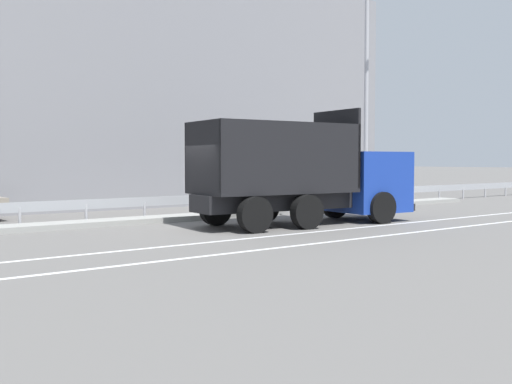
{
  "coord_description": "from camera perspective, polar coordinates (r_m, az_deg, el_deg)",
  "views": [
    {
      "loc": [
        -9.45,
        -15.21,
        2.06
      ],
      "look_at": [
        2.8,
        0.96,
        0.99
      ],
      "focal_mm": 42.0,
      "sensor_mm": 36.0,
      "label": 1
    }
  ],
  "objects": [
    {
      "name": "ground_plane",
      "position": [
        18.03,
        -5.26,
        -3.54
      ],
      "size": [
        320.0,
        320.0,
        0.0
      ],
      "primitive_type": "plane",
      "color": "#605E5B"
    },
    {
      "name": "median_island",
      "position": [
        20.36,
        -9.3,
        -2.56
      ],
      "size": [
        32.71,
        1.1,
        0.18
      ],
      "primitive_type": "cube",
      "color": "gray",
      "rests_on": "ground_plane"
    },
    {
      "name": "median_guardrail",
      "position": [
        21.22,
        -10.59,
        -1.05
      ],
      "size": [
        59.47,
        0.09,
        0.78
      ],
      "color": "#9EA0A5",
      "rests_on": "ground_plane"
    },
    {
      "name": "dump_truck",
      "position": [
        19.88,
        6.66,
        0.74
      ],
      "size": [
        7.73,
        3.23,
        3.72
      ],
      "rotation": [
        0.0,
        0.0,
        -1.66
      ],
      "color": "#19389E",
      "rests_on": "ground_plane"
    },
    {
      "name": "street_lamp_2",
      "position": [
        26.62,
        10.78,
        11.44
      ],
      "size": [
        0.71,
        2.64,
        10.86
      ],
      "color": "#ADADB2",
      "rests_on": "ground_plane"
    },
    {
      "name": "lane_strip_0",
      "position": [
        18.12,
        8.3,
        -3.52
      ],
      "size": [
        59.47,
        0.16,
        0.01
      ],
      "primitive_type": "cube",
      "color": "silver",
      "rests_on": "ground_plane"
    },
    {
      "name": "background_building_1",
      "position": [
        33.15,
        -9.82,
        8.95
      ],
      "size": [
        21.83,
        12.13,
        11.02
      ],
      "primitive_type": "cube",
      "color": "gray",
      "rests_on": "ground_plane"
    },
    {
      "name": "lane_strip_1",
      "position": [
        16.92,
        12.61,
        -4.02
      ],
      "size": [
        59.47,
        0.16,
        0.01
      ],
      "primitive_type": "cube",
      "color": "silver",
      "rests_on": "ground_plane"
    },
    {
      "name": "median_road_sign",
      "position": [
        25.15,
        7.38,
        1.49
      ],
      "size": [
        0.81,
        0.16,
        2.59
      ],
      "color": "white",
      "rests_on": "ground_plane"
    }
  ]
}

